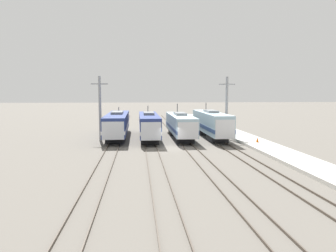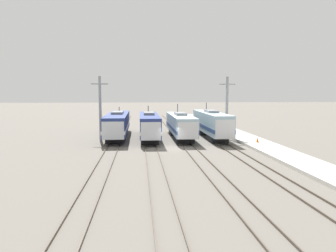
# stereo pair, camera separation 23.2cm
# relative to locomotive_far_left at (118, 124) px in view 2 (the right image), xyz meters

# --- Properties ---
(ground_plane) EXTENTS (400.00, 400.00, 0.00)m
(ground_plane) POSITION_rel_locomotive_far_left_xyz_m (7.22, -10.14, -2.09)
(ground_plane) COLOR #666059
(rail_pair_far_left) EXTENTS (1.51, 120.00, 0.15)m
(rail_pair_far_left) POSITION_rel_locomotive_far_left_xyz_m (0.00, -10.14, -2.01)
(rail_pair_far_left) COLOR #4C4238
(rail_pair_far_left) RESTS_ON ground_plane
(rail_pair_center_left) EXTENTS (1.51, 120.00, 0.15)m
(rail_pair_center_left) POSITION_rel_locomotive_far_left_xyz_m (4.81, -10.14, -2.01)
(rail_pair_center_left) COLOR #4C4238
(rail_pair_center_left) RESTS_ON ground_plane
(rail_pair_center_right) EXTENTS (1.51, 120.00, 0.15)m
(rail_pair_center_right) POSITION_rel_locomotive_far_left_xyz_m (9.62, -10.14, -2.01)
(rail_pair_center_right) COLOR #4C4238
(rail_pair_center_right) RESTS_ON ground_plane
(rail_pair_far_right) EXTENTS (1.51, 120.00, 0.15)m
(rail_pair_far_right) POSITION_rel_locomotive_far_left_xyz_m (14.43, -10.14, -2.01)
(rail_pair_far_right) COLOR #4C4238
(rail_pair_far_right) RESTS_ON ground_plane
(locomotive_far_left) EXTENTS (3.11, 18.97, 4.57)m
(locomotive_far_left) POSITION_rel_locomotive_far_left_xyz_m (0.00, 0.00, 0.00)
(locomotive_far_left) COLOR black
(locomotive_far_left) RESTS_ON ground_plane
(locomotive_center_left) EXTENTS (2.82, 16.76, 4.86)m
(locomotive_center_left) POSITION_rel_locomotive_far_left_xyz_m (4.81, -2.18, -0.00)
(locomotive_center_left) COLOR black
(locomotive_center_left) RESTS_ON ground_plane
(locomotive_center_right) EXTENTS (2.98, 16.41, 5.15)m
(locomotive_center_right) POSITION_rel_locomotive_far_left_xyz_m (9.62, -1.73, -0.06)
(locomotive_center_right) COLOR #232326
(locomotive_center_right) RESTS_ON ground_plane
(locomotive_far_right) EXTENTS (2.85, 16.95, 5.32)m
(locomotive_far_right) POSITION_rel_locomotive_far_left_xyz_m (14.43, -1.59, 0.11)
(locomotive_far_right) COLOR #232326
(locomotive_far_right) RESTS_ON ground_plane
(catenary_tower_left) EXTENTS (2.42, 0.39, 9.30)m
(catenary_tower_left) POSITION_rel_locomotive_far_left_xyz_m (-2.25, -2.88, 2.72)
(catenary_tower_left) COLOR gray
(catenary_tower_left) RESTS_ON ground_plane
(catenary_tower_right) EXTENTS (2.42, 0.39, 9.30)m
(catenary_tower_right) POSITION_rel_locomotive_far_left_xyz_m (16.42, -2.88, 2.72)
(catenary_tower_right) COLOR gray
(catenary_tower_right) RESTS_ON ground_plane
(platform) EXTENTS (4.00, 120.00, 0.37)m
(platform) POSITION_rel_locomotive_far_left_xyz_m (19.11, -10.14, -1.90)
(platform) COLOR beige
(platform) RESTS_ON ground_plane
(traffic_cone) EXTENTS (0.38, 0.38, 0.66)m
(traffic_cone) POSITION_rel_locomotive_far_left_xyz_m (19.00, -8.95, -1.39)
(traffic_cone) COLOR orange
(traffic_cone) RESTS_ON platform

